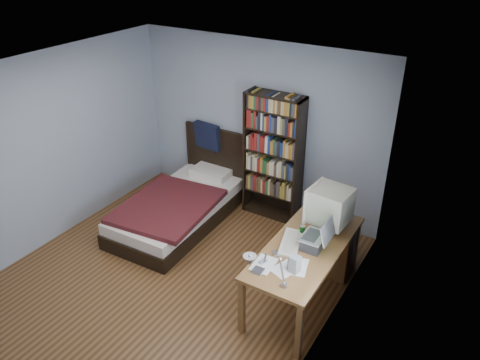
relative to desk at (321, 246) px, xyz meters
The scene contains 14 objects.
room 1.98m from the desk, 145.36° to the right, with size 4.20×4.24×2.50m.
desk is the anchor object (origin of this frame).
crt_monitor 0.60m from the desk, 21.58° to the right, with size 0.47×0.43×0.51m.
laptop 0.65m from the desk, 78.63° to the right, with size 0.31×0.32×0.39m.
desk_lamp 1.75m from the desk, 90.87° to the right, with size 0.23×0.51×0.60m.
keyboard 0.66m from the desk, 105.55° to the right, with size 0.20×0.50×0.03m, color beige.
speaker 1.03m from the desk, 84.97° to the right, with size 0.10×0.10×0.19m, color gray.
soda_can 0.49m from the desk, 112.44° to the right, with size 0.06×0.06×0.11m, color #073413.
mouse 0.39m from the desk, 93.25° to the right, with size 0.06×0.10×0.03m, color silver.
phone_silver 0.88m from the desk, 105.55° to the right, with size 0.05×0.09×0.02m, color #B6B5BA.
phone_grey 1.07m from the desk, 104.78° to the right, with size 0.05×0.10×0.02m, color gray.
external_drive 1.20m from the desk, 101.47° to the right, with size 0.11×0.11×0.02m, color gray.
bookshelf 1.56m from the desk, 141.43° to the left, with size 0.83×0.30×1.85m.
bed 2.19m from the desk, behind, with size 1.28×2.20×1.16m.
Camera 1 is at (3.04, -3.36, 3.80)m, focal length 35.00 mm.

